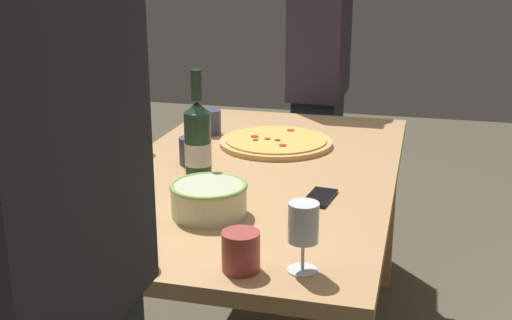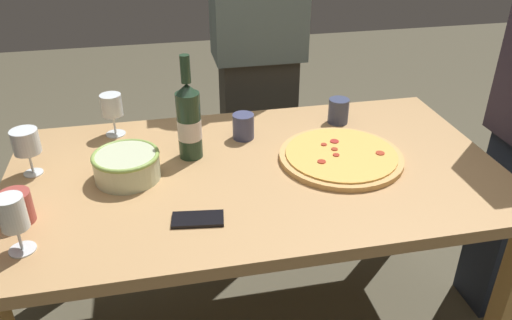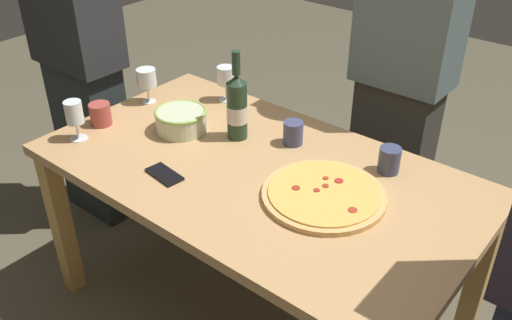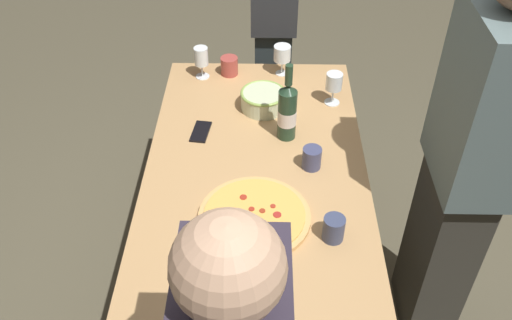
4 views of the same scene
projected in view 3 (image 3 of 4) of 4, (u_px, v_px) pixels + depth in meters
The scene contains 14 objects.
ground_plane at pixel (256, 313), 2.41m from camera, with size 8.00×8.00×0.00m, color brown.
dining_table at pixel (256, 189), 2.06m from camera, with size 1.60×0.90×0.75m.
pizza at pixel (324, 195), 1.85m from camera, with size 0.42×0.42×0.03m.
serving_bowl at pixel (181, 120), 2.22m from camera, with size 0.21×0.21×0.09m.
wine_bottle at pixel (237, 106), 2.13m from camera, with size 0.08×0.08×0.36m.
wine_glass_near_pizza at pixel (226, 77), 2.43m from camera, with size 0.08×0.08×0.16m.
wine_glass_by_bottle at pixel (147, 78), 2.41m from camera, with size 0.08×0.08×0.15m.
wine_glass_far_left at pixel (74, 115), 2.13m from camera, with size 0.07×0.07×0.16m.
cup_amber at pixel (389, 160), 1.96m from camera, with size 0.08×0.08×0.10m, color #3A4262.
cup_ceramic at pixel (293, 133), 2.13m from camera, with size 0.08×0.08×0.09m, color #40456A.
cup_spare at pixel (100, 114), 2.27m from camera, with size 0.09×0.09×0.09m, color #AB443D.
cell_phone at pixel (164, 174), 1.96m from camera, with size 0.07×0.14×0.01m, color black.
person_host at pixel (79, 58), 2.61m from camera, with size 0.44×0.24×1.69m.
person_guest_left at pixel (403, 74), 2.34m from camera, with size 0.40×0.24×1.76m.
Camera 3 is at (1.07, -1.31, 1.84)m, focal length 39.05 mm.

